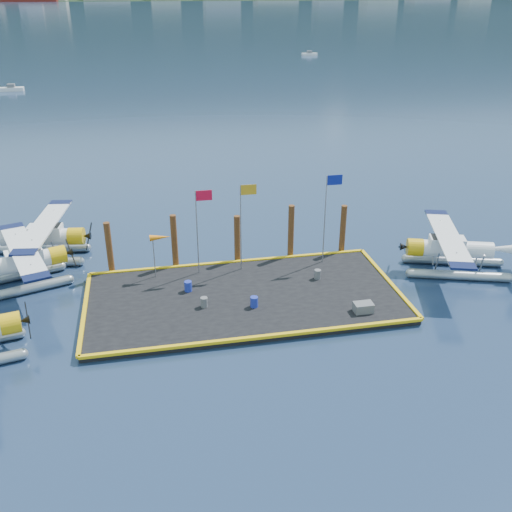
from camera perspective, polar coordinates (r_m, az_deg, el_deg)
The scene contains 20 objects.
ground at distance 37.23m, azimuth -1.22°, elevation -4.47°, with size 4000.00×4000.00×0.00m, color #182849.
dock at distance 37.13m, azimuth -1.22°, elevation -4.21°, with size 20.00×10.00×0.40m, color black.
dock_bumpers at distance 36.99m, azimuth -1.23°, elevation -3.82°, with size 20.25×10.25×0.18m, color gold, non-canonical shape.
seaplane_b at distance 41.39m, azimuth -22.61°, elevation -0.89°, with size 9.47×10.11×3.62m.
seaplane_c at distance 44.98m, azimuth -20.75°, elevation 1.57°, with size 9.63×10.59×3.74m.
seaplane_d at distance 42.53m, azimuth 19.01°, elevation 0.45°, with size 9.60×10.28×3.67m.
drum_0 at distance 37.63m, azimuth -6.80°, elevation -3.02°, with size 0.49×0.49×0.69m, color #1C2B9B.
drum_1 at distance 35.59m, azimuth -0.19°, elevation -4.61°, with size 0.49×0.49×0.68m, color #1C2B9B.
drum_3 at distance 35.74m, azimuth -5.22°, elevation -4.62°, with size 0.45×0.45×0.64m, color #55555A.
drum_4 at distance 39.17m, azimuth 6.18°, elevation -1.82°, with size 0.46×0.46×0.65m, color #55555A.
crate at distance 35.72m, azimuth 10.68°, elevation -5.07°, with size 1.17×0.78×0.58m, color #55555A.
flagpole_red at distance 38.46m, azimuth -5.66°, elevation 3.68°, with size 1.14×0.08×6.00m.
flagpole_yellow at distance 38.78m, azimuth -1.25°, elevation 4.18°, with size 1.14×0.08×6.20m.
flagpole_blue at distance 40.13m, azimuth 7.23°, elevation 4.98°, with size 1.14×0.08×6.50m.
windsock at distance 38.77m, azimuth -9.60°, elevation 1.75°, with size 1.40×0.44×3.12m.
piling_0 at distance 40.83m, azimuth -14.45°, elevation 0.64°, with size 0.44×0.44×4.00m, color #452113.
piling_1 at distance 40.71m, azimuth -8.15°, elevation 1.30°, with size 0.44×0.44×4.20m, color #452113.
piling_2 at distance 41.21m, azimuth -1.89°, elevation 1.56°, with size 0.44×0.44×3.80m, color #452113.
piling_3 at distance 41.89m, azimuth 3.51°, elevation 2.30°, with size 0.44×0.44×4.30m, color #452113.
piling_4 at distance 43.08m, azimuth 8.67°, elevation 2.50°, with size 0.44×0.44×4.00m, color #452113.
Camera 1 is at (-5.56, -31.82, 18.51)m, focal length 40.00 mm.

